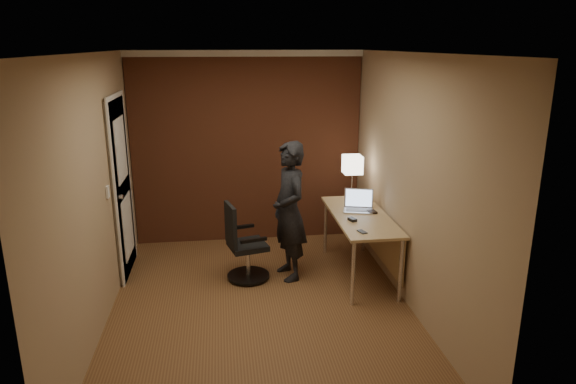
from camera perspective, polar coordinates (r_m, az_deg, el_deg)
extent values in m
plane|color=brown|center=(5.35, -3.02, -12.68)|extent=(4.00, 4.00, 0.00)
plane|color=white|center=(4.68, -3.48, 15.20)|extent=(4.00, 4.00, 0.00)
plane|color=tan|center=(6.81, -4.55, 4.89)|extent=(3.00, 0.00, 3.00)
plane|color=tan|center=(3.00, -0.21, -10.08)|extent=(3.00, 0.00, 3.00)
plane|color=tan|center=(4.99, -20.66, -0.32)|extent=(0.00, 4.00, 4.00)
plane|color=tan|center=(5.19, 13.50, 0.91)|extent=(0.00, 4.00, 4.00)
cube|color=brown|center=(6.78, -4.53, 4.84)|extent=(2.98, 0.06, 2.50)
cube|color=silver|center=(6.64, -4.77, 15.11)|extent=(3.00, 0.08, 0.08)
cube|color=silver|center=(2.73, -0.35, 13.69)|extent=(3.00, 0.08, 0.08)
cube|color=silver|center=(4.80, -21.65, 13.68)|extent=(0.08, 4.00, 0.08)
cube|color=silver|center=(5.01, 13.99, 14.37)|extent=(0.08, 4.00, 0.08)
cube|color=silver|center=(6.09, -18.00, 0.35)|extent=(0.05, 0.82, 2.02)
cube|color=silver|center=(6.09, -17.86, 0.35)|extent=(0.02, 0.92, 2.12)
cylinder|color=silver|center=(5.77, -18.12, -0.52)|extent=(0.05, 0.05, 0.05)
cube|color=silver|center=(5.44, -19.40, 0.01)|extent=(0.02, 0.08, 0.12)
cube|color=tan|center=(5.82, 8.04, -2.67)|extent=(0.60, 1.50, 0.03)
cube|color=tan|center=(5.99, 10.53, -5.11)|extent=(0.02, 1.38, 0.54)
cylinder|color=silver|center=(5.27, 7.24, -8.96)|extent=(0.04, 0.04, 0.70)
cylinder|color=silver|center=(6.51, 4.18, -3.87)|extent=(0.04, 0.04, 0.70)
cylinder|color=silver|center=(5.41, 12.42, -8.52)|extent=(0.04, 0.04, 0.70)
cylinder|color=silver|center=(6.63, 8.43, -3.64)|extent=(0.04, 0.04, 0.70)
cube|color=silver|center=(6.43, 7.04, -0.56)|extent=(0.11, 0.11, 0.01)
cylinder|color=silver|center=(6.39, 7.09, 0.79)|extent=(0.01, 0.01, 0.30)
cube|color=white|center=(6.33, 7.17, 3.06)|extent=(0.22, 0.22, 0.22)
cube|color=silver|center=(5.93, 7.79, -2.04)|extent=(0.38, 0.31, 0.01)
cube|color=silver|center=(6.01, 7.85, -0.64)|extent=(0.33, 0.15, 0.22)
cube|color=#B2CCF2|center=(6.00, 7.88, -0.66)|extent=(0.30, 0.13, 0.19)
cube|color=gray|center=(5.92, 7.82, -1.99)|extent=(0.30, 0.20, 0.00)
cube|color=black|center=(5.60, 7.16, -3.05)|extent=(0.09, 0.11, 0.03)
cube|color=black|center=(5.29, 8.24, -4.39)|extent=(0.09, 0.13, 0.01)
cube|color=black|center=(5.90, 9.31, -2.19)|extent=(0.10, 0.12, 0.02)
cylinder|color=black|center=(5.94, -4.42, -9.23)|extent=(0.48, 0.48, 0.03)
cylinder|color=silver|center=(5.86, -4.46, -7.64)|extent=(0.05, 0.05, 0.36)
cube|color=black|center=(5.79, -4.50, -5.94)|extent=(0.48, 0.48, 0.06)
cube|color=black|center=(5.65, -6.39, -3.69)|extent=(0.13, 0.36, 0.47)
cube|color=black|center=(5.94, -5.17, -3.88)|extent=(0.29, 0.11, 0.03)
cube|color=black|center=(5.54, -3.84, -5.36)|extent=(0.29, 0.11, 0.03)
imported|color=black|center=(5.70, 0.14, -2.16)|extent=(0.50, 0.65, 1.57)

